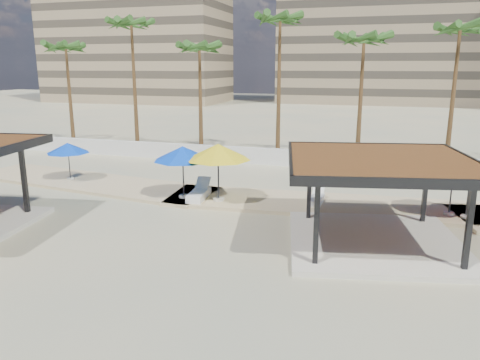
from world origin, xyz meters
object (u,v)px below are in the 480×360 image
Objects in this scene: pavilion_central at (378,193)px; lounger_b at (316,199)px; umbrella_c at (471,174)px; lounger_a at (199,194)px; umbrella_a at (68,148)px.

pavilion_central is 4.35× the size of lounger_b.
lounger_b is (-6.85, 0.44, -1.87)m from umbrella_c.
lounger_a is (-8.96, 3.60, -1.71)m from pavilion_central.
pavilion_central is 3.40× the size of lounger_a.
lounger_a is at bearing 146.52° from pavilion_central.
pavilion_central reaches higher than lounger_a.
pavilion_central is at bearing -145.99° from lounger_b.
umbrella_c is (21.85, -1.00, 0.11)m from umbrella_a.
lounger_a is (-12.84, -0.50, -1.83)m from umbrella_c.
lounger_b is at bearing 111.63° from pavilion_central.
umbrella_c is at bearing -93.96° from lounger_a.
umbrella_a is at bearing 88.68° from lounger_b.
pavilion_central reaches higher than umbrella_a.
umbrella_a reaches higher than lounger_b.
lounger_b is (-2.97, 4.54, -1.76)m from pavilion_central.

